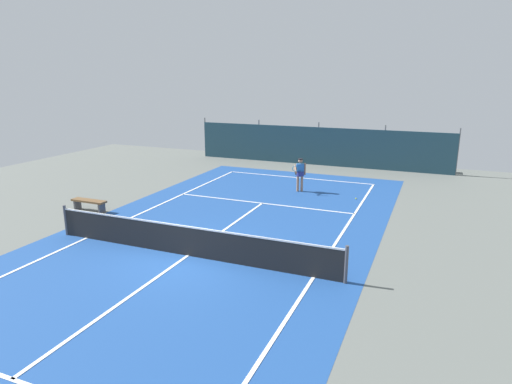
# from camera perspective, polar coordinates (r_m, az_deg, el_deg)

# --- Properties ---
(ground_plane) EXTENTS (36.00, 36.00, 0.00)m
(ground_plane) POSITION_cam_1_polar(r_m,az_deg,el_deg) (14.35, -8.76, -8.12)
(ground_plane) COLOR slate
(court_surface) EXTENTS (11.02, 26.60, 0.01)m
(court_surface) POSITION_cam_1_polar(r_m,az_deg,el_deg) (14.35, -8.76, -8.11)
(court_surface) COLOR #1E478C
(court_surface) RESTS_ON ground
(tennis_net) EXTENTS (10.12, 0.10, 1.10)m
(tennis_net) POSITION_cam_1_polar(r_m,az_deg,el_deg) (14.16, -8.84, -6.22)
(tennis_net) COLOR black
(tennis_net) RESTS_ON ground
(back_fence) EXTENTS (16.30, 0.98, 2.70)m
(back_fence) POSITION_cam_1_polar(r_m,az_deg,el_deg) (28.94, 8.18, 4.96)
(back_fence) COLOR #1E3D4C
(back_fence) RESTS_ON ground
(tennis_player) EXTENTS (0.57, 0.83, 1.64)m
(tennis_player) POSITION_cam_1_polar(r_m,az_deg,el_deg) (21.70, 5.70, 2.54)
(tennis_player) COLOR #9E7051
(tennis_player) RESTS_ON ground
(tennis_ball_near_player) EXTENTS (0.07, 0.07, 0.07)m
(tennis_ball_near_player) POSITION_cam_1_polar(r_m,az_deg,el_deg) (20.94, 12.77, -0.83)
(tennis_ball_near_player) COLOR #CCDB33
(tennis_ball_near_player) RESTS_ON ground
(parked_car) EXTENTS (2.15, 4.27, 1.68)m
(parked_car) POSITION_cam_1_polar(r_m,az_deg,el_deg) (31.65, 5.92, 6.19)
(parked_car) COLOR silver
(parked_car) RESTS_ON ground
(courtside_bench) EXTENTS (1.60, 0.40, 0.49)m
(courtside_bench) POSITION_cam_1_polar(r_m,az_deg,el_deg) (19.84, -20.73, -1.28)
(courtside_bench) COLOR brown
(courtside_bench) RESTS_ON ground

